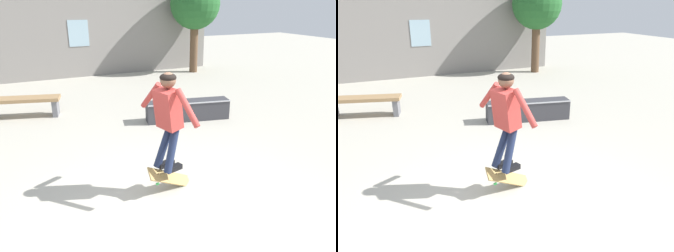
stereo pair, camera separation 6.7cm
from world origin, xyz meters
TOP-DOWN VIEW (x-y plane):
  - ground_plane at (0.00, 0.00)m, footprint 40.00×40.00m
  - building_backdrop at (0.02, 9.08)m, footprint 11.79×0.52m
  - tree_right at (4.65, 8.01)m, footprint 1.85×1.85m
  - park_bench at (-1.63, 4.96)m, footprint 1.75×0.85m
  - skate_ledge at (1.85, 3.16)m, footprint 1.98×0.79m
  - skater at (0.13, 0.51)m, footprint 0.39×1.16m
  - skateboard_flipping at (0.18, 0.56)m, footprint 0.75×0.39m

SIDE VIEW (x-z plane):
  - ground_plane at x=0.00m, z-range 0.00..0.00m
  - skateboard_flipping at x=0.18m, z-range -0.07..0.45m
  - skate_ledge at x=1.85m, z-range 0.00..0.47m
  - park_bench at x=-1.63m, z-range 0.11..0.59m
  - skater at x=0.13m, z-range 0.51..1.91m
  - building_backdrop at x=0.02m, z-range -0.33..4.61m
  - tree_right at x=4.65m, z-range 0.76..4.21m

